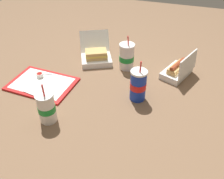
{
  "coord_description": "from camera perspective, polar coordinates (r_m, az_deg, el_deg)",
  "views": [
    {
      "loc": [
        0.35,
        -1.06,
        0.87
      ],
      "look_at": [
        0.03,
        -0.04,
        0.05
      ],
      "focal_mm": 40.0,
      "sensor_mm": 36.0,
      "label": 1
    }
  ],
  "objects": [
    {
      "name": "food_tray",
      "position": [
        1.52,
        -15.67,
        1.26
      ],
      "size": [
        0.39,
        0.28,
        0.01
      ],
      "color": "red",
      "rests_on": "ground_plane"
    },
    {
      "name": "napkin_stack",
      "position": [
        1.47,
        -16.93,
        0.03
      ],
      "size": [
        0.12,
        0.12,
        0.0
      ],
      "primitive_type": "cube",
      "rotation": [
        0.0,
        0.0,
        -0.19
      ],
      "color": "white",
      "rests_on": "food_tray"
    },
    {
      "name": "soda_cup_back",
      "position": [
        1.23,
        -14.74,
        -4.04
      ],
      "size": [
        0.09,
        0.09,
        0.22
      ],
      "color": "white",
      "rests_on": "ground_plane"
    },
    {
      "name": "clamshell_sandwich_right",
      "position": [
        1.66,
        -3.64,
        7.62
      ],
      "size": [
        0.27,
        0.29,
        0.17
      ],
      "color": "white",
      "rests_on": "ground_plane"
    },
    {
      "name": "soda_cup_center",
      "position": [
        1.32,
        5.99,
        1.0
      ],
      "size": [
        0.09,
        0.09,
        0.24
      ],
      "color": "#1938B7",
      "rests_on": "ground_plane"
    },
    {
      "name": "soda_cup_front",
      "position": [
        1.58,
        3.36,
        7.54
      ],
      "size": [
        0.1,
        0.1,
        0.23
      ],
      "color": "white",
      "rests_on": "ground_plane"
    },
    {
      "name": "clamshell_hotdog_front",
      "position": [
        1.57,
        14.83,
        4.29
      ],
      "size": [
        0.2,
        0.24,
        0.16
      ],
      "color": "white",
      "rests_on": "ground_plane"
    },
    {
      "name": "plastic_fork",
      "position": [
        1.6,
        -15.37,
        3.6
      ],
      "size": [
        0.11,
        0.02,
        0.0
      ],
      "primitive_type": "cube",
      "rotation": [
        0.0,
        0.0,
        0.11
      ],
      "color": "white",
      "rests_on": "food_tray"
    },
    {
      "name": "ketchup_cup",
      "position": [
        1.57,
        -16.19,
        3.2
      ],
      "size": [
        0.04,
        0.04,
        0.02
      ],
      "color": "white",
      "rests_on": "food_tray"
    },
    {
      "name": "ground_plane",
      "position": [
        1.42,
        -0.64,
        -0.36
      ],
      "size": [
        3.2,
        3.2,
        0.0
      ],
      "primitive_type": "plane",
      "color": "brown"
    }
  ]
}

